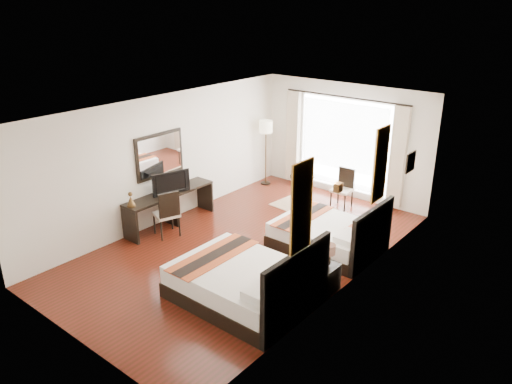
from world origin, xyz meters
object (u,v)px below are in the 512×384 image
Objects in this scene: side_table at (302,189)px; fruit_bowl at (303,175)px; floor_lamp at (266,131)px; desk_chair at (167,222)px; window_chair at (342,196)px; bed_far at (330,235)px; television at (169,182)px; table_lamp at (329,251)px; bed_near at (246,283)px; vase at (319,265)px; nightstand at (324,278)px; console_desk at (170,208)px.

fruit_bowl reaches higher than side_table.
side_table is (1.45, -0.42, -1.12)m from floor_lamp.
desk_chair is 1.09× the size of window_chair.
bed_far is 1.97× the size of desk_chair.
fruit_bowl is (1.47, 2.90, -0.31)m from television.
table_lamp is at bearing -40.42° from floor_lamp.
bed_far reaches higher than table_lamp.
side_table is (-1.70, 4.11, 0.01)m from bed_near.
table_lamp is 0.42× the size of television.
vase is 0.08× the size of floor_lamp.
bed_far is at bearing -43.19° from fruit_bowl.
window_chair reaches higher than vase.
desk_chair is (-2.83, 0.80, -0.01)m from bed_near.
nightstand is at bearing -41.04° from floor_lamp.
vase is at bearing -52.06° from fruit_bowl.
television is 4.07m from window_chair.
nightstand is 0.52× the size of window_chair.
bed_far is at bearing 115.18° from vase.
nightstand is at bearing -156.59° from desk_chair.
nightstand is at bearing -75.67° from television.
table_lamp is 3.72m from window_chair.
side_table reaches higher than vase.
bed_near reaches higher than television.
desk_chair is at bearing -175.11° from table_lamp.
floor_lamp is at bearing 164.24° from fruit_bowl.
vase is 4.05m from console_desk.
side_table is at bearing -16.28° from floor_lamp.
bed_near is 1.11× the size of bed_far.
table_lamp is at bearing -155.86° from desk_chair.
window_chair reaches higher than nightstand.
bed_far reaches higher than desk_chair.
window_chair is (2.38, -0.10, -1.17)m from floor_lamp.
bed_far is 2.47m from side_table.
television is at bearing -159.74° from bed_far.
table_lamp reaches higher than side_table.
side_table is at bearing 137.11° from bed_far.
bed_near reaches higher than window_chair.
vase reaches higher than nightstand.
bed_far is at bearing 119.91° from table_lamp.
desk_chair reaches higher than nightstand.
table_lamp is 0.16× the size of console_desk.
bed_far is 0.91× the size of console_desk.
fruit_bowl reaches higher than vase.
table_lamp is (0.03, 0.05, 0.51)m from nightstand.
floor_lamp is (-3.99, 3.66, 0.89)m from vase.
side_table is at bearing 129.77° from nightstand.
floor_lamp is (-3.15, 4.53, 1.13)m from bed_near.
nightstand is 3.67m from desk_chair.
bed_far reaches higher than vase.
bed_far is at bearing -53.17° from television.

